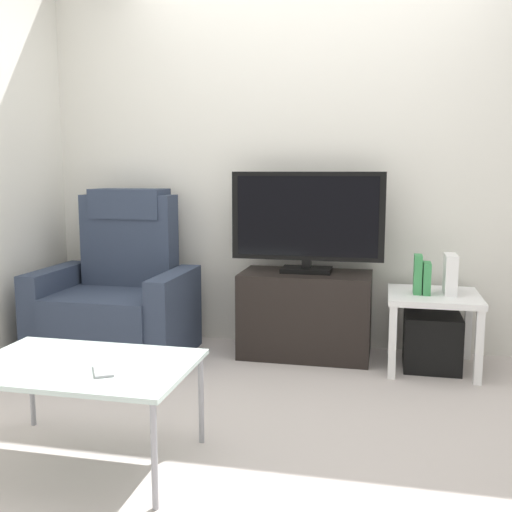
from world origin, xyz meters
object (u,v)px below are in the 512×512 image
(recliner_armchair, at_px, (118,296))
(cell_phone, at_px, (103,370))
(television, at_px, (306,220))
(side_table, at_px, (433,306))
(tv_stand, at_px, (305,314))
(subwoofer_box, at_px, (432,341))
(coffee_table, at_px, (82,370))
(book_middle, at_px, (427,278))
(game_console, at_px, (450,274))
(book_leftmost, at_px, (418,274))

(recliner_armchair, relative_size, cell_phone, 7.20)
(television, distance_m, side_table, 0.95)
(tv_stand, distance_m, subwoofer_box, 0.81)
(television, relative_size, coffee_table, 1.09)
(tv_stand, xyz_separation_m, cell_phone, (-0.56, -1.70, 0.15))
(tv_stand, xyz_separation_m, book_middle, (0.75, -0.11, 0.29))
(coffee_table, bearing_deg, tv_stand, 66.92)
(recliner_armchair, bearing_deg, subwoofer_box, 12.78)
(recliner_armchair, relative_size, coffee_table, 1.20)
(coffee_table, bearing_deg, subwoofer_box, 45.94)
(television, relative_size, recliner_armchair, 0.91)
(side_table, relative_size, game_console, 2.24)
(recliner_armchair, distance_m, book_leftmost, 1.94)
(game_console, bearing_deg, subwoofer_box, -173.66)
(tv_stand, relative_size, subwoofer_box, 2.49)
(subwoofer_box, bearing_deg, book_middle, -157.25)
(recliner_armchair, xyz_separation_m, game_console, (2.11, 0.10, 0.21))
(television, bearing_deg, coffee_table, -112.84)
(television, bearing_deg, tv_stand, -90.00)
(tv_stand, relative_size, book_middle, 4.35)
(side_table, distance_m, book_leftmost, 0.22)
(subwoofer_box, height_order, coffee_table, coffee_table)
(cell_phone, bearing_deg, television, 41.35)
(subwoofer_box, xyz_separation_m, game_console, (0.09, 0.01, 0.42))
(television, relative_size, game_console, 4.07)
(side_table, bearing_deg, tv_stand, 173.62)
(book_leftmost, height_order, game_console, game_console)
(television, relative_size, book_leftmost, 4.16)
(television, distance_m, game_console, 0.94)
(game_console, distance_m, cell_phone, 2.18)
(tv_stand, bearing_deg, subwoofer_box, -6.38)
(side_table, xyz_separation_m, book_leftmost, (-0.10, -0.02, 0.19))
(recliner_armchair, distance_m, game_console, 2.13)
(side_table, bearing_deg, book_middle, -157.25)
(television, height_order, side_table, television)
(subwoofer_box, relative_size, cell_phone, 2.24)
(television, distance_m, coffee_table, 1.86)
(television, xyz_separation_m, cell_phone, (-0.56, -1.72, -0.46))
(subwoofer_box, distance_m, cell_phone, 2.13)
(tv_stand, height_order, book_leftmost, book_leftmost)
(recliner_armchair, relative_size, book_leftmost, 4.57)
(tv_stand, relative_size, side_table, 1.55)
(tv_stand, bearing_deg, book_leftmost, -8.90)
(side_table, relative_size, coffee_table, 0.60)
(coffee_table, distance_m, cell_phone, 0.16)
(coffee_table, bearing_deg, book_middle, 46.50)
(game_console, xyz_separation_m, cell_phone, (-1.45, -1.63, -0.16))
(television, distance_m, book_leftmost, 0.77)
(television, bearing_deg, cell_phone, -108.01)
(coffee_table, relative_size, cell_phone, 6.00)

